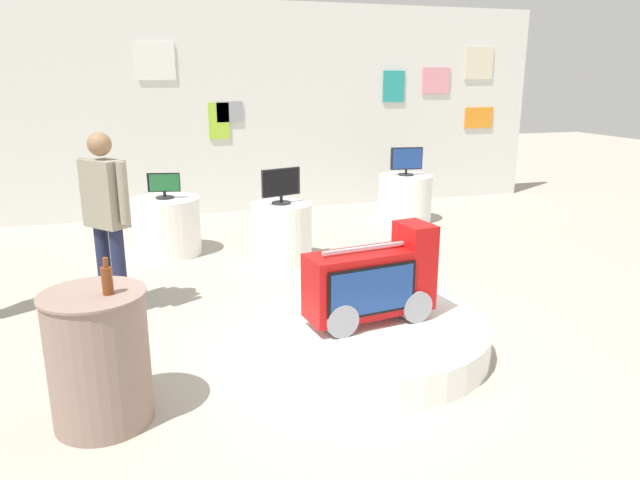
{
  "coord_description": "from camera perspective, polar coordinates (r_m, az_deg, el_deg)",
  "views": [
    {
      "loc": [
        -1.35,
        -3.91,
        2.06
      ],
      "look_at": [
        0.06,
        0.52,
        0.77
      ],
      "focal_mm": 33.21,
      "sensor_mm": 36.0,
      "label": 1
    }
  ],
  "objects": [
    {
      "name": "ground_plane",
      "position": [
        4.62,
        1.3,
        -10.95
      ],
      "size": [
        30.0,
        30.0,
        0.0
      ],
      "primitive_type": "plane",
      "color": "#A8A091"
    },
    {
      "name": "display_pedestal_left_rear",
      "position": [
        8.75,
        8.19,
        4.01
      ],
      "size": [
        0.77,
        0.77,
        0.68
      ],
      "primitive_type": "cylinder",
      "color": "white",
      "rests_on": "ground"
    },
    {
      "name": "back_wall_display",
      "position": [
        9.21,
        -9.24,
        12.27
      ],
      "size": [
        10.46,
        0.13,
        3.13
      ],
      "color": "silver",
      "rests_on": "ground"
    },
    {
      "name": "shopper_browsing_near_truck",
      "position": [
        5.42,
        -19.92,
        2.65
      ],
      "size": [
        0.4,
        0.45,
        1.61
      ],
      "color": "#1E233F",
      "rests_on": "ground"
    },
    {
      "name": "bottle_on_side_table",
      "position": [
        3.62,
        -19.82,
        -3.61
      ],
      "size": [
        0.06,
        0.06,
        0.22
      ],
      "color": "brown",
      "rests_on": "side_table_round"
    },
    {
      "name": "novelty_firetruck_tv",
      "position": [
        4.5,
        5.08,
        -4.32
      ],
      "size": [
        1.03,
        0.49,
        0.74
      ],
      "color": "gray",
      "rests_on": "main_display_pedestal"
    },
    {
      "name": "side_table_round",
      "position": [
        3.86,
        -20.52,
        -10.53
      ],
      "size": [
        0.62,
        0.62,
        0.84
      ],
      "color": "gray",
      "rests_on": "ground"
    },
    {
      "name": "display_pedestal_right_rear",
      "position": [
        7.26,
        -14.53,
        1.3
      ],
      "size": [
        0.79,
        0.79,
        0.68
      ],
      "primitive_type": "cylinder",
      "color": "white",
      "rests_on": "ground"
    },
    {
      "name": "display_pedestal_center_rear",
      "position": [
        6.75,
        -3.7,
        0.7
      ],
      "size": [
        0.69,
        0.69,
        0.68
      ],
      "primitive_type": "cylinder",
      "color": "white",
      "rests_on": "ground"
    },
    {
      "name": "tv_on_left_rear",
      "position": [
        8.66,
        8.34,
        7.57
      ],
      "size": [
        0.47,
        0.23,
        0.4
      ],
      "color": "black",
      "rests_on": "display_pedestal_left_rear"
    },
    {
      "name": "tv_on_right_rear",
      "position": [
        7.16,
        -14.79,
        5.11
      ],
      "size": [
        0.37,
        0.21,
        0.3
      ],
      "color": "black",
      "rests_on": "display_pedestal_right_rear"
    },
    {
      "name": "main_display_pedestal",
      "position": [
        4.66,
        4.73,
        -9.16
      ],
      "size": [
        1.83,
        1.83,
        0.24
      ],
      "primitive_type": "cylinder",
      "color": "white",
      "rests_on": "ground"
    },
    {
      "name": "tv_on_center_rear",
      "position": [
        6.62,
        -3.78,
        5.31
      ],
      "size": [
        0.47,
        0.22,
        0.4
      ],
      "color": "black",
      "rests_on": "display_pedestal_center_rear"
    }
  ]
}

